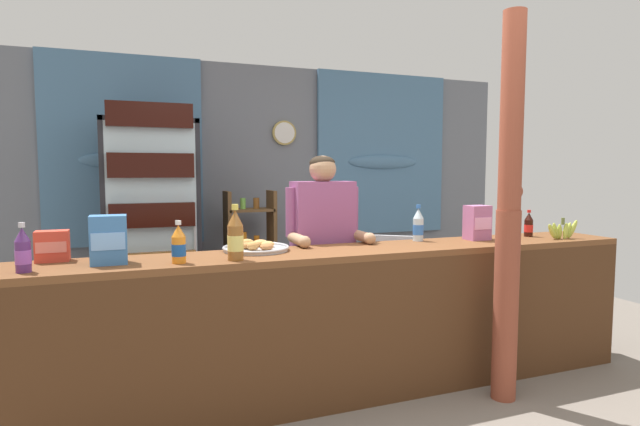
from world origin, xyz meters
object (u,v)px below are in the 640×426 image
(snack_box_crackers, at_px, (52,246))
(banana_bunch, at_px, (562,231))
(stall_counter, at_px, (357,309))
(drink_fridge, at_px, (151,211))
(shopkeeper, at_px, (323,236))
(soda_bottle_iced_tea, at_px, (235,237))
(soda_bottle_cola, at_px, (529,225))
(timber_post, at_px, (509,218))
(bottle_shelf_rack, at_px, (250,252))
(plastic_lawn_chair, at_px, (391,273))
(soda_bottle_water, at_px, (418,226))
(soda_bottle_orange_soda, at_px, (179,245))
(snack_box_wafer, at_px, (477,223))
(soda_bottle_grape_soda, at_px, (23,251))
(snack_box_biscuit, at_px, (109,240))
(pastry_tray, at_px, (256,247))

(snack_box_crackers, height_order, banana_bunch, snack_box_crackers)
(stall_counter, bearing_deg, drink_fridge, 121.32)
(stall_counter, distance_m, shopkeeper, 0.65)
(soda_bottle_iced_tea, xyz_separation_m, soda_bottle_cola, (2.27, 0.22, -0.05))
(stall_counter, distance_m, timber_post, 1.09)
(bottle_shelf_rack, relative_size, plastic_lawn_chair, 1.44)
(soda_bottle_iced_tea, relative_size, soda_bottle_water, 1.21)
(shopkeeper, bearing_deg, bottle_shelf_rack, 96.73)
(timber_post, relative_size, plastic_lawn_chair, 2.77)
(snack_box_crackers, bearing_deg, drink_fridge, 69.38)
(bottle_shelf_rack, bearing_deg, plastic_lawn_chair, -34.30)
(snack_box_crackers, bearing_deg, plastic_lawn_chair, 19.97)
(plastic_lawn_chair, bearing_deg, banana_bunch, -60.82)
(plastic_lawn_chair, bearing_deg, soda_bottle_orange_soda, -147.73)
(soda_bottle_orange_soda, xyz_separation_m, snack_box_wafer, (2.09, 0.19, 0.03))
(bottle_shelf_rack, xyz_separation_m, snack_box_crackers, (-1.50, -1.73, 0.38))
(soda_bottle_cola, bearing_deg, soda_bottle_grape_soda, -176.98)
(stall_counter, bearing_deg, snack_box_biscuit, 175.85)
(plastic_lawn_chair, relative_size, snack_box_biscuit, 3.31)
(soda_bottle_iced_tea, relative_size, snack_box_crackers, 1.84)
(soda_bottle_grape_soda, height_order, pastry_tray, soda_bottle_grape_soda)
(soda_bottle_cola, relative_size, banana_bunch, 0.72)
(soda_bottle_orange_soda, xyz_separation_m, pastry_tray, (0.49, 0.26, -0.08))
(plastic_lawn_chair, height_order, snack_box_crackers, snack_box_crackers)
(timber_post, relative_size, snack_box_wafer, 9.67)
(plastic_lawn_chair, xyz_separation_m, shopkeeper, (-0.96, -0.74, 0.48))
(snack_box_crackers, bearing_deg, bottle_shelf_rack, 49.21)
(snack_box_wafer, xyz_separation_m, snack_box_crackers, (-2.73, 0.11, -0.04))
(soda_bottle_grape_soda, distance_m, snack_box_biscuit, 0.39)
(drink_fridge, relative_size, plastic_lawn_chair, 2.30)
(snack_box_crackers, bearing_deg, timber_post, -13.28)
(stall_counter, height_order, drink_fridge, drink_fridge)
(soda_bottle_iced_tea, relative_size, banana_bunch, 1.12)
(pastry_tray, bearing_deg, soda_bottle_cola, -1.87)
(stall_counter, relative_size, snack_box_biscuit, 15.66)
(snack_box_crackers, xyz_separation_m, banana_bunch, (3.34, -0.30, -0.02))
(bottle_shelf_rack, relative_size, banana_bunch, 4.46)
(plastic_lawn_chair, relative_size, pastry_tray, 2.09)
(soda_bottle_cola, distance_m, soda_bottle_grape_soda, 3.31)
(bottle_shelf_rack, xyz_separation_m, snack_box_biscuit, (-1.20, -1.93, 0.43))
(drink_fridge, bearing_deg, snack_box_crackers, -110.62)
(soda_bottle_water, distance_m, snack_box_crackers, 2.30)
(soda_bottle_water, bearing_deg, soda_bottle_iced_tea, -167.28)
(soda_bottle_cola, relative_size, soda_bottle_orange_soda, 0.87)
(drink_fridge, xyz_separation_m, pastry_tray, (0.55, -1.58, -0.13))
(stall_counter, xyz_separation_m, soda_bottle_grape_soda, (-1.79, 0.01, 0.46))
(drink_fridge, height_order, snack_box_biscuit, drink_fridge)
(soda_bottle_cola, height_order, pastry_tray, soda_bottle_cola)
(soda_bottle_water, bearing_deg, soda_bottle_cola, -5.76)
(soda_bottle_grape_soda, height_order, snack_box_wafer, snack_box_wafer)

